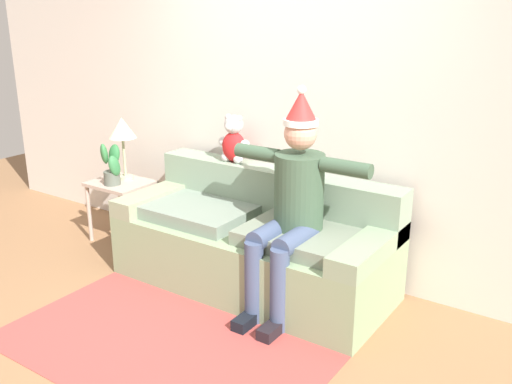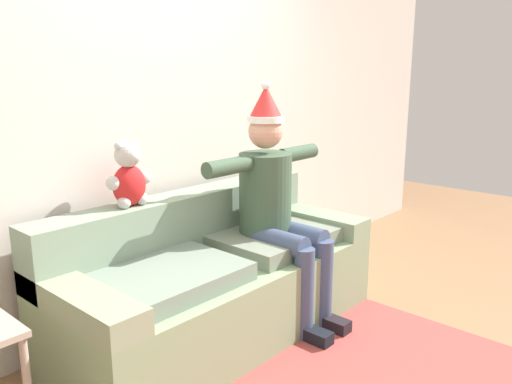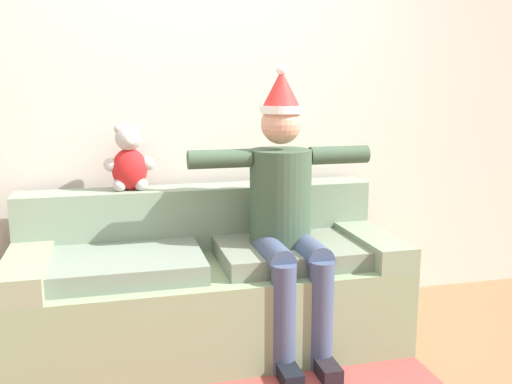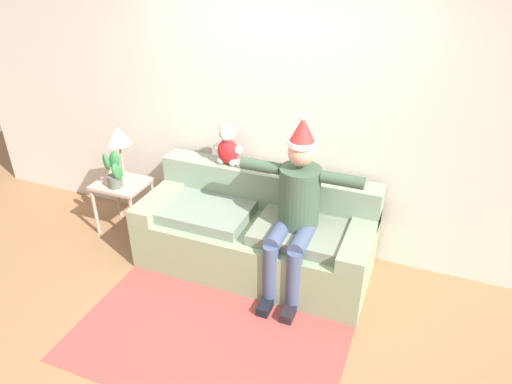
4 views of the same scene
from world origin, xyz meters
name	(u,v)px [view 4 (image 4 of 4)]	position (x,y,z in m)	size (l,w,h in m)	color
ground_plane	(208,339)	(0.00, 0.00, 0.00)	(10.00, 10.00, 0.00)	#8F6644
back_wall	(278,109)	(0.00, 1.55, 1.35)	(7.00, 0.10, 2.70)	beige
couch	(257,233)	(0.00, 1.02, 0.34)	(2.08, 0.88, 0.85)	gray
person_seated	(295,207)	(0.40, 0.86, 0.80)	(1.02, 0.77, 1.55)	#3A533D
teddy_bear	(228,147)	(-0.40, 1.30, 1.02)	(0.29, 0.17, 0.38)	red
side_table	(122,191)	(-1.48, 1.07, 0.46)	(0.51, 0.43, 0.55)	#B29B8D
table_lamp	(118,138)	(-1.50, 1.15, 0.99)	(0.24, 0.24, 0.56)	#AFB490
potted_plant	(114,172)	(-1.47, 0.97, 0.71)	(0.20, 0.24, 0.38)	#555E53
area_rug	(207,339)	(0.00, -0.01, 0.00)	(2.07, 1.26, 0.01)	#AD433E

